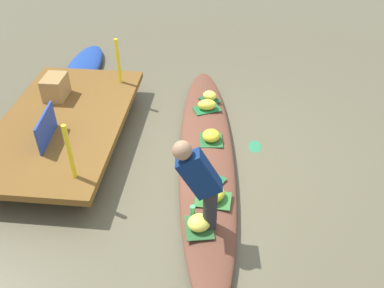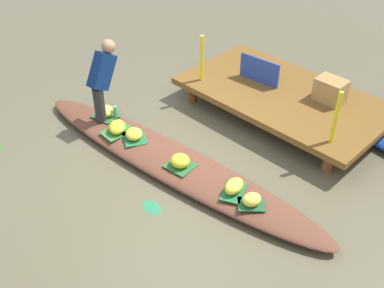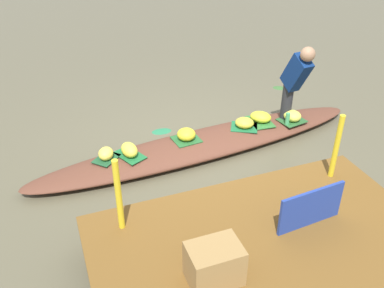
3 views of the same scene
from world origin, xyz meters
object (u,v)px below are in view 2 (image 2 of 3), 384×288
(vendor_boat, at_px, (171,161))
(produce_crate, at_px, (330,90))
(banana_bunch_2, at_px, (180,161))
(water_bottle, at_px, (115,112))
(banana_bunch_0, at_px, (252,199))
(banana_bunch_4, at_px, (105,111))
(banana_bunch_1, at_px, (134,134))
(banana_bunch_5, at_px, (234,186))
(market_banner, at_px, (259,70))
(banana_bunch_3, at_px, (117,127))
(vendor_person, at_px, (102,77))

(vendor_boat, relative_size, produce_crate, 11.26)
(banana_bunch_2, height_order, water_bottle, water_bottle)
(banana_bunch_0, height_order, banana_bunch_4, banana_bunch_4)
(banana_bunch_1, distance_m, water_bottle, 0.64)
(banana_bunch_0, height_order, banana_bunch_5, banana_bunch_5)
(banana_bunch_1, height_order, banana_bunch_5, banana_bunch_5)
(market_banner, bearing_deg, banana_bunch_1, -105.94)
(banana_bunch_5, height_order, market_banner, market_banner)
(banana_bunch_4, bearing_deg, banana_bunch_3, -16.21)
(vendor_person, relative_size, market_banner, 1.68)
(vendor_person, distance_m, produce_crate, 3.39)
(banana_bunch_3, relative_size, banana_bunch_4, 1.18)
(banana_bunch_3, xyz_separation_m, produce_crate, (1.87, 2.61, 0.29))
(banana_bunch_0, xyz_separation_m, banana_bunch_3, (-2.33, -0.19, 0.00))
(banana_bunch_5, relative_size, water_bottle, 1.55)
(banana_bunch_0, distance_m, banana_bunch_2, 1.13)
(vendor_person, bearing_deg, market_banner, 61.85)
(water_bottle, height_order, produce_crate, produce_crate)
(market_banner, bearing_deg, banana_bunch_2, -83.03)
(banana_bunch_5, bearing_deg, water_bottle, 179.87)
(banana_bunch_4, distance_m, produce_crate, 3.41)
(banana_bunch_2, xyz_separation_m, banana_bunch_4, (-1.66, 0.04, -0.00))
(banana_bunch_4, distance_m, water_bottle, 0.16)
(banana_bunch_0, bearing_deg, produce_crate, 100.79)
(vendor_person, relative_size, water_bottle, 6.23)
(banana_bunch_2, bearing_deg, banana_bunch_5, 8.09)
(banana_bunch_5, relative_size, produce_crate, 0.68)
(vendor_person, xyz_separation_m, water_bottle, (0.10, 0.09, -0.59))
(banana_bunch_1, bearing_deg, banana_bunch_0, 3.44)
(banana_bunch_4, distance_m, market_banner, 2.51)
(vendor_boat, height_order, water_bottle, water_bottle)
(banana_bunch_2, height_order, produce_crate, produce_crate)
(vendor_person, bearing_deg, banana_bunch_2, -1.29)
(banana_bunch_1, xyz_separation_m, market_banner, (0.45, 2.25, 0.32))
(banana_bunch_1, bearing_deg, banana_bunch_2, 2.00)
(banana_bunch_4, bearing_deg, banana_bunch_1, -5.08)
(vendor_boat, height_order, banana_bunch_1, banana_bunch_1)
(banana_bunch_1, height_order, banana_bunch_2, banana_bunch_2)
(banana_bunch_3, bearing_deg, vendor_boat, 8.71)
(banana_bunch_4, bearing_deg, water_bottle, 32.13)
(banana_bunch_3, height_order, banana_bunch_5, banana_bunch_5)
(banana_bunch_0, bearing_deg, banana_bunch_5, 174.86)
(banana_bunch_3, height_order, vendor_person, vendor_person)
(banana_bunch_1, bearing_deg, banana_bunch_4, 174.92)
(water_bottle, bearing_deg, banana_bunch_3, -34.56)
(banana_bunch_3, height_order, water_bottle, water_bottle)
(vendor_boat, relative_size, banana_bunch_3, 15.84)
(vendor_person, xyz_separation_m, market_banner, (1.17, 2.18, -0.29))
(banana_bunch_1, bearing_deg, vendor_boat, 6.98)
(water_bottle, bearing_deg, market_banner, 63.02)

